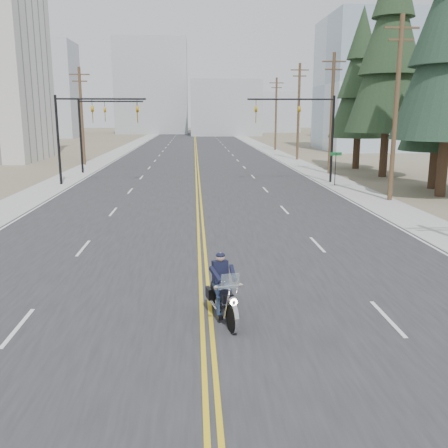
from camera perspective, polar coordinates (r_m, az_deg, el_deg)
ground_plane at (r=10.24m, az=-1.38°, el=-20.36°), size 400.00×400.00×0.00m
road at (r=78.80m, az=-3.24°, el=8.42°), size 20.00×200.00×0.01m
sidewalk_left at (r=79.59m, az=-11.63°, el=8.22°), size 3.00×200.00×0.01m
sidewalk_right at (r=79.67m, az=5.15°, el=8.43°), size 3.00×200.00×0.01m
traffic_mast_left at (r=41.53m, az=-15.81°, el=11.16°), size 7.10×0.26×7.00m
traffic_mast_right at (r=41.65m, az=9.62°, el=11.45°), size 7.10×0.26×7.00m
traffic_mast_far at (r=49.44m, az=-14.22°, el=11.31°), size 6.10×0.26×7.00m
street_sign at (r=40.34m, az=12.64°, el=6.84°), size 0.90×0.06×2.62m
utility_pole_b at (r=34.09m, az=19.07°, el=12.53°), size 2.20×0.30×11.50m
utility_pole_c at (r=48.32m, az=12.21°, el=12.41°), size 2.20×0.30×11.00m
utility_pole_d at (r=62.92m, az=8.51°, el=12.73°), size 2.20×0.30×11.50m
utility_pole_e at (r=79.64m, az=5.96°, el=12.53°), size 2.20×0.30×11.00m
utility_pole_left at (r=57.91m, az=-15.95°, el=11.93°), size 2.20×0.30×10.50m
glass_building at (r=85.09m, az=19.55°, el=14.78°), size 24.00×16.00×20.00m
haze_bldg_a at (r=128.50m, az=-19.72°, el=14.20°), size 14.00×12.00×22.00m
haze_bldg_b at (r=133.87m, az=0.13°, el=13.09°), size 18.00×14.00×14.00m
haze_bldg_c at (r=125.30m, az=15.79°, el=13.60°), size 16.00×12.00×18.00m
haze_bldg_d at (r=149.25m, az=-8.21°, el=15.21°), size 20.00×15.00×26.00m
haze_bldg_e at (r=160.61m, az=5.78°, el=12.57°), size 14.00×14.00×12.00m
haze_bldg_f at (r=147.27m, az=-23.73°, el=12.40°), size 12.00×12.00×16.00m
motorcyclist at (r=13.68m, az=-0.05°, el=-7.34°), size 1.49×2.51×1.84m
conifer_mid at (r=40.91m, az=23.66°, el=15.29°), size 5.41×5.41×14.43m
conifer_tall at (r=47.51m, az=18.58°, el=18.95°), size 7.16×7.16×19.89m
conifer_far at (r=53.83m, az=15.35°, el=15.88°), size 5.96×5.96×15.96m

